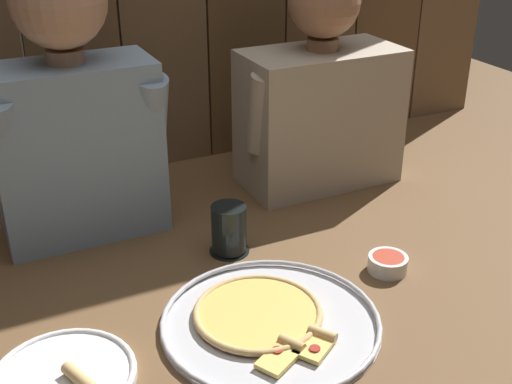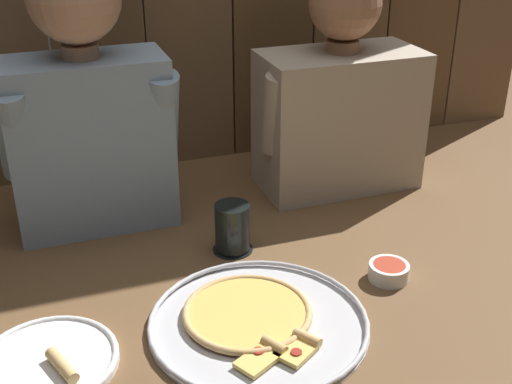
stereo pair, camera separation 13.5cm
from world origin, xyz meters
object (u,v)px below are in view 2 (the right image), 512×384
diner_right (340,93)px  dinner_plate (48,361)px  pizza_tray (255,320)px  diner_left (85,96)px  drinking_glass (232,228)px  dipping_bowl (389,271)px

diner_right → dinner_plate: bearing=-147.6°
pizza_tray → diner_right: 0.70m
dinner_plate → diner_left: diner_left is taller
drinking_glass → diner_left: bearing=137.5°
pizza_tray → dinner_plate: 0.38m
drinking_glass → diner_right: diner_right is taller
pizza_tray → dipping_bowl: 0.32m
diner_right → pizza_tray: bearing=-128.9°
drinking_glass → diner_left: (-0.26, 0.24, 0.26)m
pizza_tray → drinking_glass: drinking_glass is taller
dinner_plate → diner_right: 0.97m
drinking_glass → diner_right: size_ratio=0.20×
dinner_plate → dipping_bowl: bearing=3.3°
drinking_glass → diner_left: size_ratio=0.18×
dinner_plate → drinking_glass: drinking_glass is taller
dipping_bowl → diner_left: diner_left is taller
pizza_tray → dipping_bowl: size_ratio=4.92×
dinner_plate → dipping_bowl: size_ratio=2.90×
pizza_tray → dinner_plate: bearing=178.5°
drinking_glass → dipping_bowl: bearing=-39.1°
diner_left → diner_right: size_ratio=1.11×
dinner_plate → dipping_bowl: (0.69, 0.04, 0.01)m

